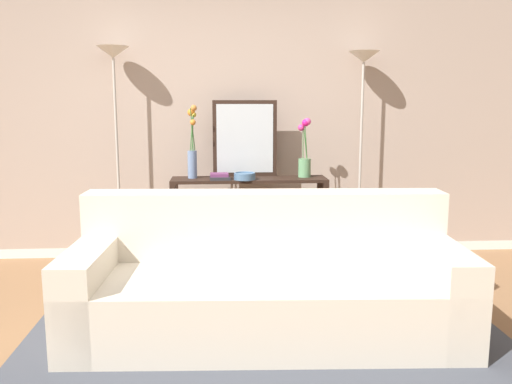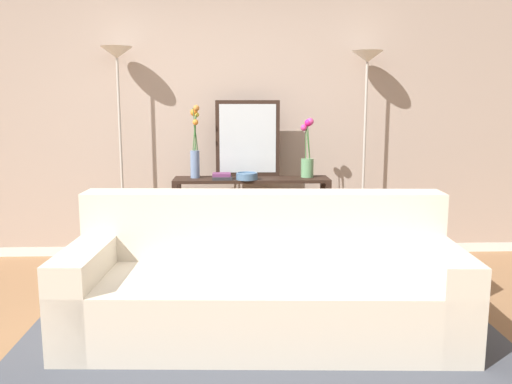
{
  "view_description": "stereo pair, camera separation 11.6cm",
  "coord_description": "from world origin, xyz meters",
  "px_view_note": "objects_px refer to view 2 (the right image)",
  "views": [
    {
      "loc": [
        0.08,
        -3.01,
        1.49
      ],
      "look_at": [
        0.35,
        0.99,
        0.81
      ],
      "focal_mm": 37.51,
      "sensor_mm": 36.0,
      "label": 1
    },
    {
      "loc": [
        0.2,
        -3.01,
        1.49
      ],
      "look_at": [
        0.35,
        0.99,
        0.81
      ],
      "focal_mm": 37.51,
      "sensor_mm": 36.0,
      "label": 2
    }
  ],
  "objects_px": {
    "book_row_under_console": "(208,259)",
    "console_table": "(252,205)",
    "wall_mirror": "(248,139)",
    "book_stack": "(222,176)",
    "floor_lamp_left": "(118,95)",
    "floor_lamp_right": "(366,98)",
    "fruit_bowl": "(247,176)",
    "couch": "(263,286)",
    "vase_tall_flowers": "(195,149)",
    "vase_short_flowers": "(307,156)"
  },
  "relations": [
    {
      "from": "floor_lamp_left",
      "to": "wall_mirror",
      "type": "distance_m",
      "value": 1.22
    },
    {
      "from": "book_row_under_console",
      "to": "console_table",
      "type": "bearing_deg",
      "value": 0.0
    },
    {
      "from": "floor_lamp_left",
      "to": "fruit_bowl",
      "type": "height_order",
      "value": "floor_lamp_left"
    },
    {
      "from": "wall_mirror",
      "to": "book_stack",
      "type": "bearing_deg",
      "value": -139.11
    },
    {
      "from": "floor_lamp_right",
      "to": "fruit_bowl",
      "type": "bearing_deg",
      "value": -168.71
    },
    {
      "from": "console_table",
      "to": "vase_short_flowers",
      "type": "height_order",
      "value": "vase_short_flowers"
    },
    {
      "from": "vase_short_flowers",
      "to": "fruit_bowl",
      "type": "distance_m",
      "value": 0.59
    },
    {
      "from": "vase_tall_flowers",
      "to": "book_stack",
      "type": "xyz_separation_m",
      "value": [
        0.24,
        -0.1,
        -0.23
      ]
    },
    {
      "from": "floor_lamp_left",
      "to": "vase_tall_flowers",
      "type": "relative_size",
      "value": 3.02
    },
    {
      "from": "fruit_bowl",
      "to": "book_stack",
      "type": "relative_size",
      "value": 1.04
    },
    {
      "from": "book_stack",
      "to": "console_table",
      "type": "bearing_deg",
      "value": 14.9
    },
    {
      "from": "book_stack",
      "to": "fruit_bowl",
      "type": "bearing_deg",
      "value": -6.15
    },
    {
      "from": "couch",
      "to": "wall_mirror",
      "type": "xyz_separation_m",
      "value": [
        -0.06,
        1.59,
        0.85
      ]
    },
    {
      "from": "couch",
      "to": "wall_mirror",
      "type": "relative_size",
      "value": 3.6
    },
    {
      "from": "floor_lamp_right",
      "to": "book_stack",
      "type": "height_order",
      "value": "floor_lamp_right"
    },
    {
      "from": "vase_short_flowers",
      "to": "floor_lamp_left",
      "type": "bearing_deg",
      "value": 176.9
    },
    {
      "from": "wall_mirror",
      "to": "vase_short_flowers",
      "type": "height_order",
      "value": "wall_mirror"
    },
    {
      "from": "book_stack",
      "to": "floor_lamp_left",
      "type": "bearing_deg",
      "value": 168.07
    },
    {
      "from": "book_row_under_console",
      "to": "floor_lamp_right",
      "type": "bearing_deg",
      "value": 4.88
    },
    {
      "from": "console_table",
      "to": "book_row_under_console",
      "type": "distance_m",
      "value": 0.64
    },
    {
      "from": "wall_mirror",
      "to": "vase_tall_flowers",
      "type": "xyz_separation_m",
      "value": [
        -0.47,
        -0.1,
        -0.09
      ]
    },
    {
      "from": "vase_tall_flowers",
      "to": "book_row_under_console",
      "type": "height_order",
      "value": "vase_tall_flowers"
    },
    {
      "from": "console_table",
      "to": "wall_mirror",
      "type": "distance_m",
      "value": 0.61
    },
    {
      "from": "floor_lamp_right",
      "to": "vase_tall_flowers",
      "type": "height_order",
      "value": "floor_lamp_right"
    },
    {
      "from": "floor_lamp_left",
      "to": "floor_lamp_right",
      "type": "height_order",
      "value": "floor_lamp_left"
    },
    {
      "from": "book_stack",
      "to": "book_row_under_console",
      "type": "xyz_separation_m",
      "value": [
        -0.13,
        0.07,
        -0.78
      ]
    },
    {
      "from": "book_stack",
      "to": "vase_short_flowers",
      "type": "bearing_deg",
      "value": 7.57
    },
    {
      "from": "vase_tall_flowers",
      "to": "vase_short_flowers",
      "type": "distance_m",
      "value": 1.02
    },
    {
      "from": "console_table",
      "to": "wall_mirror",
      "type": "xyz_separation_m",
      "value": [
        -0.03,
        0.13,
        0.6
      ]
    },
    {
      "from": "wall_mirror",
      "to": "fruit_bowl",
      "type": "bearing_deg",
      "value": -93.37
    },
    {
      "from": "wall_mirror",
      "to": "console_table",
      "type": "bearing_deg",
      "value": -76.85
    },
    {
      "from": "wall_mirror",
      "to": "fruit_bowl",
      "type": "height_order",
      "value": "wall_mirror"
    },
    {
      "from": "floor_lamp_right",
      "to": "book_row_under_console",
      "type": "bearing_deg",
      "value": -175.12
    },
    {
      "from": "wall_mirror",
      "to": "vase_tall_flowers",
      "type": "height_order",
      "value": "wall_mirror"
    },
    {
      "from": "floor_lamp_left",
      "to": "vase_tall_flowers",
      "type": "bearing_deg",
      "value": -7.5
    },
    {
      "from": "vase_tall_flowers",
      "to": "book_row_under_console",
      "type": "relative_size",
      "value": 1.84
    },
    {
      "from": "floor_lamp_right",
      "to": "book_row_under_console",
      "type": "distance_m",
      "value": 2.07
    },
    {
      "from": "fruit_bowl",
      "to": "book_row_under_console",
      "type": "bearing_deg",
      "value": 165.11
    },
    {
      "from": "couch",
      "to": "floor_lamp_right",
      "type": "bearing_deg",
      "value": 57.19
    },
    {
      "from": "fruit_bowl",
      "to": "book_stack",
      "type": "xyz_separation_m",
      "value": [
        -0.22,
        0.02,
        -0.01
      ]
    },
    {
      "from": "floor_lamp_right",
      "to": "vase_tall_flowers",
      "type": "xyz_separation_m",
      "value": [
        -1.55,
        -0.09,
        -0.45
      ]
    },
    {
      "from": "console_table",
      "to": "fruit_bowl",
      "type": "relative_size",
      "value": 7.35
    },
    {
      "from": "fruit_bowl",
      "to": "couch",
      "type": "bearing_deg",
      "value": -86.85
    },
    {
      "from": "fruit_bowl",
      "to": "book_stack",
      "type": "height_order",
      "value": "fruit_bowl"
    },
    {
      "from": "floor_lamp_right",
      "to": "vase_short_flowers",
      "type": "bearing_deg",
      "value": -170.39
    },
    {
      "from": "couch",
      "to": "book_row_under_console",
      "type": "relative_size",
      "value": 7.04
    },
    {
      "from": "wall_mirror",
      "to": "book_stack",
      "type": "height_order",
      "value": "wall_mirror"
    },
    {
      "from": "vase_tall_flowers",
      "to": "vase_short_flowers",
      "type": "bearing_deg",
      "value": -0.12
    },
    {
      "from": "floor_lamp_right",
      "to": "vase_tall_flowers",
      "type": "distance_m",
      "value": 1.62
    },
    {
      "from": "vase_short_flowers",
      "to": "book_row_under_console",
      "type": "height_order",
      "value": "vase_short_flowers"
    }
  ]
}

